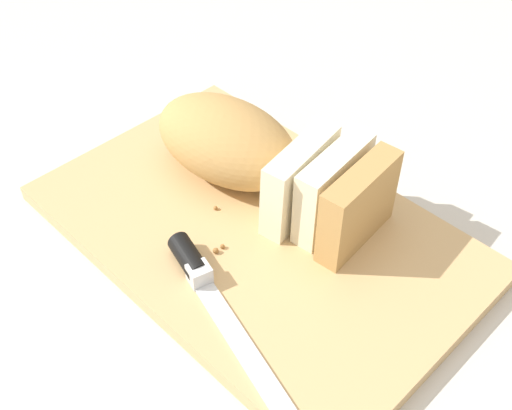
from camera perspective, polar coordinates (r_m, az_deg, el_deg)
The scene contains 8 objects.
ground_plane at distance 0.71m, azimuth -0.00°, elevation -2.82°, with size 3.00×3.00×0.00m, color beige.
cutting_board at distance 0.70m, azimuth -0.00°, elevation -2.31°, with size 0.47×0.30×0.02m, color tan.
bread_loaf at distance 0.71m, azimuth 0.04°, elevation 4.43°, with size 0.29×0.15×0.09m.
bread_knife at distance 0.63m, azimuth -4.53°, elevation -7.07°, with size 0.26×0.09×0.02m.
crumb_near_knife at distance 0.67m, azimuth -3.61°, elevation -4.08°, with size 0.01×0.01×0.01m, color #996633.
crumb_near_loaf at distance 0.71m, azimuth -3.62°, elevation -0.27°, with size 0.00×0.00×0.00m, color #996633.
crumb_stray_left at distance 0.67m, azimuth -2.79°, elevation -3.87°, with size 0.01×0.01×0.01m, color #996633.
crumb_stray_right at distance 0.69m, azimuth 2.45°, elevation -1.88°, with size 0.01×0.01×0.01m, color #996633.
Camera 1 is at (0.35, -0.34, 0.51)m, focal length 44.95 mm.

